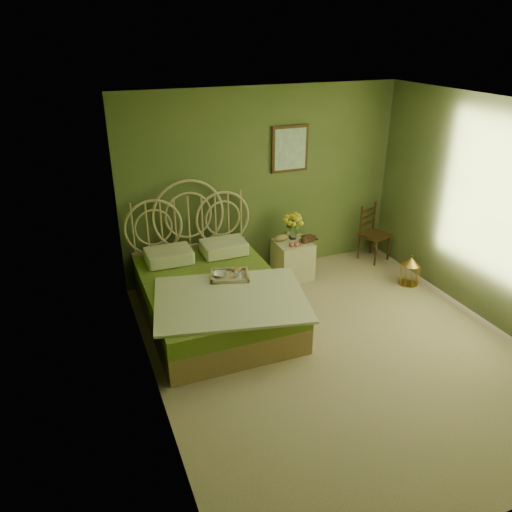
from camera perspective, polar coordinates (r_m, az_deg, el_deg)
name	(u,v)px	position (r m, az deg, el deg)	size (l,w,h in m)	color
floor	(338,350)	(5.74, 9.39, -10.50)	(4.50, 4.50, 0.00)	#CCB093
ceiling	(358,110)	(4.75, 11.63, 16.06)	(4.50, 4.50, 0.00)	silver
wall_back	(263,183)	(6.99, 0.81, 8.33)	(4.00, 4.00, 0.00)	#5E6836
wall_left	(148,276)	(4.46, -12.19, -2.22)	(4.50, 4.50, 0.00)	#5E6836
wall_right	(500,217)	(6.34, 26.08, 3.99)	(4.50, 4.50, 0.00)	#5E6836
wall_art	(290,149)	(7.01, 3.91, 12.11)	(0.54, 0.04, 0.64)	#35220E
bed	(213,295)	(6.08, -4.94, -4.47)	(1.88, 2.38, 1.47)	tan
nightstand	(293,254)	(7.09, 4.21, 0.27)	(0.49, 0.49, 0.96)	beige
chair	(373,229)	(7.81, 13.20, 3.02)	(0.48, 0.48, 0.85)	#35220E
birdcage	(410,271)	(7.23, 17.17, -1.68)	(0.26, 0.26, 0.40)	gold
book_lower	(304,239)	(7.09, 5.51, 1.95)	(0.17, 0.23, 0.02)	#381E0F
book_upper	(304,238)	(7.08, 5.52, 2.09)	(0.16, 0.22, 0.02)	#472819
cereal_bowl	(221,274)	(5.97, -4.07, -2.12)	(0.16, 0.16, 0.04)	white
coffee_cup	(238,275)	(5.92, -2.09, -2.14)	(0.08, 0.08, 0.07)	white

